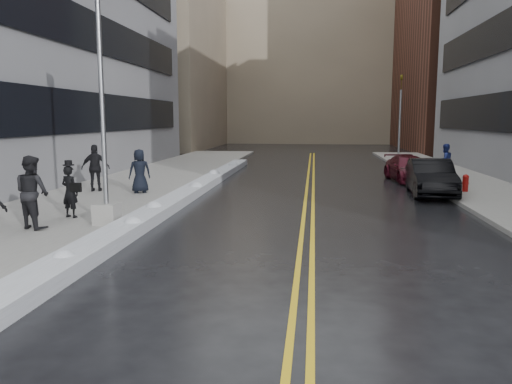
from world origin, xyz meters
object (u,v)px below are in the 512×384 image
(fire_hydrant, at_px, (466,182))
(pedestrian_b, at_px, (32,192))
(lamppost, at_px, (104,142))
(pedestrian_d, at_px, (96,168))
(traffic_signal, at_px, (400,116))
(pedestrian_fedora, at_px, (70,192))
(car_maroon, at_px, (409,169))
(car_black, at_px, (431,177))
(pedestrian_east, at_px, (445,161))
(pedestrian_c, at_px, (140,171))

(fire_hydrant, distance_m, pedestrian_b, 16.62)
(lamppost, height_order, pedestrian_d, lamppost)
(traffic_signal, relative_size, pedestrian_fedora, 3.71)
(car_maroon, bearing_deg, pedestrian_b, -139.05)
(car_black, bearing_deg, pedestrian_d, -170.39)
(pedestrian_fedora, relative_size, car_black, 0.35)
(pedestrian_b, relative_size, car_maroon, 0.46)
(pedestrian_b, relative_size, pedestrian_east, 1.16)
(pedestrian_east, bearing_deg, pedestrian_fedora, 15.31)
(pedestrian_d, relative_size, car_maroon, 0.44)
(pedestrian_d, relative_size, car_black, 0.43)
(car_black, height_order, car_maroon, car_black)
(traffic_signal, relative_size, car_maroon, 1.35)
(lamppost, xyz_separation_m, pedestrian_fedora, (-1.51, 0.80, -1.58))
(lamppost, height_order, car_maroon, lamppost)
(pedestrian_east, relative_size, car_maroon, 0.39)
(car_black, distance_m, car_maroon, 4.83)
(pedestrian_east, xyz_separation_m, car_black, (-1.89, -5.39, -0.27))
(lamppost, height_order, fire_hydrant, lamppost)
(lamppost, bearing_deg, car_black, 35.44)
(lamppost, height_order, pedestrian_c, lamppost)
(traffic_signal, height_order, pedestrian_d, traffic_signal)
(pedestrian_c, distance_m, car_black, 12.07)
(fire_hydrant, bearing_deg, pedestrian_east, 85.57)
(lamppost, bearing_deg, car_maroon, 49.21)
(fire_hydrant, height_order, pedestrian_east, pedestrian_east)
(pedestrian_b, relative_size, car_black, 0.44)
(traffic_signal, xyz_separation_m, car_black, (-1.00, -14.31, -2.64))
(pedestrian_c, bearing_deg, pedestrian_east, 179.01)
(fire_hydrant, height_order, pedestrian_c, pedestrian_c)
(pedestrian_c, height_order, car_black, pedestrian_c)
(pedestrian_c, relative_size, pedestrian_d, 0.92)
(pedestrian_east, bearing_deg, lamppost, 20.32)
(fire_hydrant, distance_m, pedestrian_d, 15.56)
(traffic_signal, height_order, pedestrian_fedora, traffic_signal)
(pedestrian_fedora, relative_size, pedestrian_d, 0.82)
(pedestrian_c, height_order, pedestrian_east, pedestrian_c)
(fire_hydrant, relative_size, pedestrian_b, 0.36)
(pedestrian_c, distance_m, pedestrian_d, 2.01)
(pedestrian_fedora, height_order, pedestrian_c, pedestrian_c)
(pedestrian_d, height_order, car_black, pedestrian_d)
(pedestrian_b, distance_m, car_black, 15.19)
(pedestrian_east, distance_m, car_maroon, 2.01)
(pedestrian_b, xyz_separation_m, pedestrian_d, (-1.38, 7.12, -0.04))
(pedestrian_fedora, bearing_deg, lamppost, 168.85)
(pedestrian_fedora, distance_m, pedestrian_east, 18.77)
(traffic_signal, height_order, car_maroon, traffic_signal)
(lamppost, bearing_deg, fire_hydrant, 33.04)
(lamppost, relative_size, pedestrian_east, 4.35)
(pedestrian_d, xyz_separation_m, car_black, (13.96, 1.38, -0.37))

